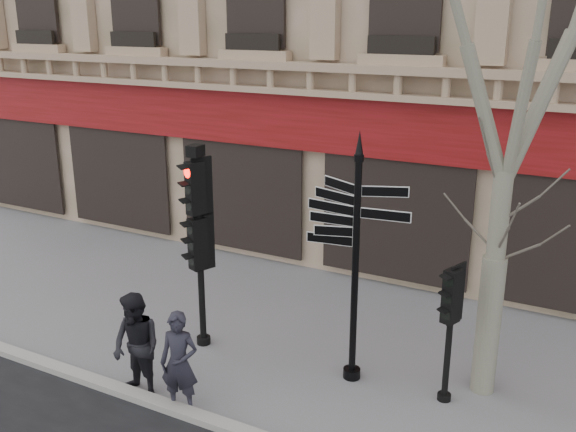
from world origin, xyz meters
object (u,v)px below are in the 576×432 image
(fingerpost, at_px, (357,218))
(pedestrian_a, at_px, (179,363))
(traffic_signal_secondary, at_px, (451,310))
(traffic_signal_main, at_px, (199,223))
(pedestrian_b, at_px, (137,347))

(fingerpost, height_order, pedestrian_a, fingerpost)
(traffic_signal_secondary, distance_m, pedestrian_a, 4.26)
(traffic_signal_main, bearing_deg, pedestrian_a, -42.26)
(traffic_signal_secondary, xyz_separation_m, pedestrian_a, (-3.55, -2.22, -0.75))
(traffic_signal_main, xyz_separation_m, traffic_signal_secondary, (4.50, 0.30, -0.81))
(traffic_signal_secondary, height_order, pedestrian_a, traffic_signal_secondary)
(pedestrian_a, height_order, pedestrian_b, pedestrian_b)
(fingerpost, relative_size, pedestrian_a, 2.55)
(fingerpost, distance_m, pedestrian_b, 4.05)
(pedestrian_a, xyz_separation_m, pedestrian_b, (-0.84, 0.00, 0.06))
(pedestrian_b, bearing_deg, traffic_signal_secondary, 36.80)
(fingerpost, bearing_deg, traffic_signal_main, -173.44)
(pedestrian_b, bearing_deg, pedestrian_a, 9.92)
(pedestrian_a, relative_size, pedestrian_b, 0.94)
(traffic_signal_secondary, bearing_deg, pedestrian_a, -129.13)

